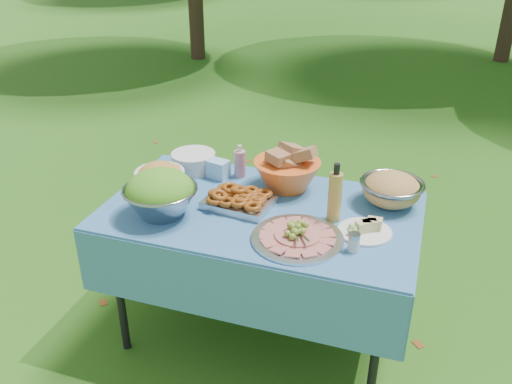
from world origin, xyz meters
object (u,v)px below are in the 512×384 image
at_px(plate_stack, 194,161).
at_px(salad_bowl, 160,194).
at_px(pasta_bowl_steel, 392,189).
at_px(charcuterie_platter, 298,231).
at_px(bread_bowl, 287,167).
at_px(oil_bottle, 335,193).
at_px(picnic_table, 260,275).

bearing_deg(plate_stack, salad_bowl, -82.55).
relative_size(pasta_bowl_steel, charcuterie_platter, 0.75).
bearing_deg(salad_bowl, plate_stack, 97.45).
bearing_deg(charcuterie_platter, bread_bowl, 110.91).
bearing_deg(bread_bowl, salad_bowl, -136.17).
height_order(pasta_bowl_steel, oil_bottle, oil_bottle).
xyz_separation_m(plate_stack, pasta_bowl_steel, (1.05, -0.06, 0.03)).
bearing_deg(charcuterie_platter, salad_bowl, 179.26).
xyz_separation_m(plate_stack, bread_bowl, (0.54, -0.05, 0.06)).
distance_m(salad_bowl, bread_bowl, 0.65).
relative_size(bread_bowl, oil_bottle, 1.20).
relative_size(salad_bowl, bread_bowl, 1.00).
bearing_deg(salad_bowl, pasta_bowl_steel, 24.27).
height_order(picnic_table, oil_bottle, oil_bottle).
xyz_separation_m(bread_bowl, pasta_bowl_steel, (0.51, -0.01, -0.03)).
relative_size(bread_bowl, charcuterie_platter, 0.85).
height_order(salad_bowl, oil_bottle, oil_bottle).
distance_m(picnic_table, plate_stack, 0.71).
bearing_deg(plate_stack, oil_bottle, -19.68).
bearing_deg(plate_stack, charcuterie_platter, -35.60).
bearing_deg(charcuterie_platter, pasta_bowl_steel, 53.16).
relative_size(bread_bowl, pasta_bowl_steel, 1.13).
bearing_deg(plate_stack, picnic_table, -32.19).
height_order(plate_stack, charcuterie_platter, plate_stack).
bearing_deg(picnic_table, plate_stack, 147.81).
bearing_deg(charcuterie_platter, picnic_table, 138.21).
relative_size(charcuterie_platter, oil_bottle, 1.42).
xyz_separation_m(salad_bowl, oil_bottle, (0.76, 0.21, 0.03)).
relative_size(plate_stack, pasta_bowl_steel, 0.79).
height_order(salad_bowl, plate_stack, salad_bowl).
relative_size(picnic_table, salad_bowl, 4.34).
relative_size(plate_stack, oil_bottle, 0.85).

